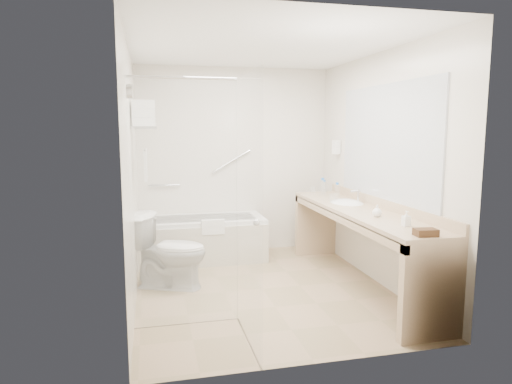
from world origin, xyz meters
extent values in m
plane|color=tan|center=(0.00, 0.00, 0.00)|extent=(3.20, 3.20, 0.00)
cube|color=white|center=(0.00, 0.00, 2.50)|extent=(2.60, 3.20, 0.10)
cube|color=beige|center=(0.00, 1.60, 1.25)|extent=(2.60, 0.10, 2.50)
cube|color=beige|center=(0.00, -1.60, 1.25)|extent=(2.60, 0.10, 2.50)
cube|color=beige|center=(-1.30, 0.00, 1.25)|extent=(0.10, 3.20, 2.50)
cube|color=beige|center=(1.30, 0.00, 1.25)|extent=(0.10, 3.20, 2.50)
cube|color=white|center=(-0.50, 1.25, 0.28)|extent=(1.60, 0.70, 0.55)
cube|color=beige|center=(-0.50, 0.89, 0.25)|extent=(1.60, 0.02, 0.50)
cube|color=white|center=(-0.40, 0.90, 0.50)|extent=(0.28, 0.06, 0.18)
cylinder|color=silver|center=(-0.95, 1.56, 0.95)|extent=(0.40, 0.03, 0.03)
cylinder|color=silver|center=(-0.05, 1.56, 1.25)|extent=(0.53, 0.03, 0.33)
cube|color=silver|center=(-0.85, -0.70, 1.05)|extent=(0.90, 0.01, 2.10)
cube|color=silver|center=(-0.40, -1.15, 1.05)|extent=(0.02, 0.90, 2.10)
cylinder|color=silver|center=(-0.85, -0.70, 2.10)|extent=(0.90, 0.02, 0.02)
sphere|color=silver|center=(-0.37, -1.30, 1.00)|extent=(0.05, 0.05, 0.05)
cylinder|color=silver|center=(-1.25, -1.15, 1.95)|extent=(0.04, 0.10, 0.10)
cube|color=silver|center=(-1.17, 0.35, 1.70)|extent=(0.24, 0.55, 0.02)
cylinder|color=silver|center=(-1.17, 0.35, 1.48)|extent=(0.02, 0.55, 0.02)
cube|color=white|center=(-1.17, 0.35, 1.32)|extent=(0.03, 0.42, 0.32)
cube|color=white|center=(-1.17, 0.35, 1.76)|extent=(0.22, 0.40, 0.08)
cube|color=white|center=(-1.17, 0.35, 1.84)|extent=(0.22, 0.40, 0.08)
cube|color=white|center=(-1.17, 0.35, 1.93)|extent=(0.22, 0.40, 0.08)
cube|color=tan|center=(1.02, -0.15, 0.82)|extent=(0.55, 2.70, 0.05)
cube|color=tan|center=(1.29, -0.15, 0.90)|extent=(0.03, 2.70, 0.10)
cube|color=tan|center=(0.77, -0.15, 0.77)|extent=(0.04, 2.70, 0.08)
cube|color=tan|center=(1.02, -1.46, 0.40)|extent=(0.55, 0.08, 0.80)
cube|color=tan|center=(1.02, 1.16, 0.40)|extent=(0.55, 0.08, 0.80)
ellipsoid|color=white|center=(1.05, 0.25, 0.82)|extent=(0.40, 0.52, 0.14)
cylinder|color=silver|center=(1.20, 0.25, 0.93)|extent=(0.03, 0.03, 0.14)
cube|color=silver|center=(1.29, -0.15, 1.55)|extent=(0.02, 2.00, 1.20)
cube|color=white|center=(1.25, 1.05, 1.45)|extent=(0.08, 0.10, 0.18)
imported|color=white|center=(-0.95, 0.29, 0.39)|extent=(0.91, 0.72, 0.78)
cube|color=#432D18|center=(0.98, -1.40, 0.88)|extent=(0.18, 0.13, 0.06)
imported|color=white|center=(1.03, -1.04, 0.88)|extent=(0.07, 0.14, 0.06)
imported|color=white|center=(0.99, -0.59, 0.89)|extent=(0.11, 0.13, 0.09)
cylinder|color=silver|center=(1.06, 0.96, 0.93)|extent=(0.06, 0.06, 0.16)
cylinder|color=blue|center=(1.06, 0.96, 1.02)|extent=(0.03, 0.03, 0.02)
cylinder|color=silver|center=(1.03, 0.47, 0.94)|extent=(0.06, 0.06, 0.18)
cylinder|color=blue|center=(1.03, 0.47, 1.05)|extent=(0.03, 0.03, 0.03)
cylinder|color=silver|center=(0.99, 0.84, 0.95)|extent=(0.07, 0.07, 0.20)
cylinder|color=blue|center=(0.99, 0.84, 1.06)|extent=(0.04, 0.04, 0.03)
cylinder|color=silver|center=(0.95, 1.07, 0.89)|extent=(0.08, 0.08, 0.09)
cylinder|color=silver|center=(0.90, 0.28, 0.90)|extent=(0.10, 0.10, 0.10)
camera|label=1|loc=(-1.12, -4.52, 1.70)|focal=32.00mm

